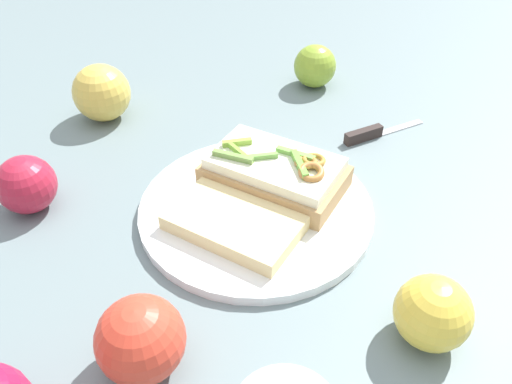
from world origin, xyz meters
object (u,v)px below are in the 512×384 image
object	(u,v)px
apple_1	(102,93)
apple_4	(315,66)
plate	(256,209)
knife	(372,133)
apple_0	(433,313)
apple_2	(141,340)
apple_3	(26,185)
sandwich	(275,172)
bread_slice_side	(236,222)

from	to	relation	value
apple_1	apple_4	xyz separation A→B (m)	(0.25, -0.22, -0.01)
plate	knife	size ratio (longest dim) A/B	2.28
plate	knife	world-z (taller)	knife
apple_0	apple_1	xyz separation A→B (m)	(0.13, 0.52, 0.01)
apple_2	apple_1	bearing A→B (deg)	48.04
apple_1	apple_2	world-z (taller)	apple_1
apple_3	apple_2	bearing A→B (deg)	-110.34
sandwich	apple_2	distance (m)	0.27
sandwich	apple_0	distance (m)	0.25
bread_slice_side	apple_4	bearing A→B (deg)	102.50
bread_slice_side	apple_1	size ratio (longest dim) A/B	1.71
apple_1	apple_4	world-z (taller)	apple_1
bread_slice_side	knife	bearing A→B (deg)	77.71
plate	sandwich	size ratio (longest dim) A/B	1.65
apple_4	plate	bearing A→B (deg)	-165.96
apple_3	knife	world-z (taller)	apple_3
apple_4	knife	xyz separation A→B (m)	(-0.10, -0.14, -0.03)
bread_slice_side	apple_2	distance (m)	0.18
apple_0	plate	bearing A→B (deg)	73.48
apple_3	apple_4	size ratio (longest dim) A/B	1.01
sandwich	apple_4	world-z (taller)	apple_4
apple_3	knife	size ratio (longest dim) A/B	0.57
apple_0	apple_1	bearing A→B (deg)	75.60
plate	apple_2	distance (m)	0.22
apple_1	apple_2	xyz separation A→B (m)	(-0.29, -0.32, -0.00)
bread_slice_side	apple_1	world-z (taller)	apple_1
plate	apple_1	world-z (taller)	apple_1
apple_0	apple_4	world-z (taller)	same
apple_2	knife	world-z (taller)	apple_2
apple_0	knife	xyz separation A→B (m)	(0.29, 0.16, -0.03)
bread_slice_side	apple_3	world-z (taller)	apple_3
apple_1	apple_2	bearing A→B (deg)	-131.96
apple_2	knife	size ratio (longest dim) A/B	0.64
bread_slice_side	apple_3	size ratio (longest dim) A/B	2.06
apple_0	knife	world-z (taller)	apple_0
knife	plate	bearing A→B (deg)	-162.68
sandwich	knife	size ratio (longest dim) A/B	1.38
apple_4	bread_slice_side	bearing A→B (deg)	-167.46
apple_0	apple_1	size ratio (longest dim) A/B	0.83
plate	apple_2	xyz separation A→B (m)	(-0.22, -0.02, 0.03)
sandwich	knife	world-z (taller)	sandwich
apple_1	knife	world-z (taller)	apple_1
bread_slice_side	apple_2	bearing A→B (deg)	-84.00
bread_slice_side	apple_2	world-z (taller)	apple_2
bread_slice_side	apple_0	size ratio (longest dim) A/B	2.06
apple_0	apple_3	bearing A→B (deg)	97.67
apple_1	apple_3	world-z (taller)	apple_1
plate	sandwich	xyz separation A→B (m)	(0.04, -0.00, 0.03)
apple_2	apple_3	xyz separation A→B (m)	(0.09, 0.25, -0.00)
apple_3	apple_4	bearing A→B (deg)	-19.01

